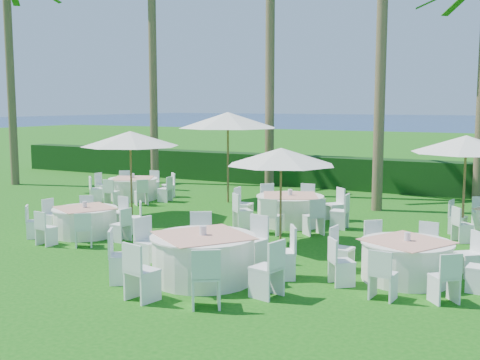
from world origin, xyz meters
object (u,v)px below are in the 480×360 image
Objects in this scene: banquet_table_d at (133,188)px; umbrella_c at (228,120)px; umbrella_b at (281,157)px; umbrella_a at (130,139)px; banquet_table_a at (85,221)px; banquet_table_b at (203,257)px; banquet_table_e at (290,209)px; umbrella_d at (466,144)px; banquet_table_c at (407,260)px.

umbrella_c is (3.18, 0.95, 2.33)m from banquet_table_d.
umbrella_a is at bearing 167.45° from umbrella_b.
banquet_table_b reaches higher than banquet_table_a.
banquet_table_a is 3.15m from umbrella_a.
banquet_table_b is at bearing -92.21° from umbrella_b.
banquet_table_e is 2.93m from umbrella_b.
umbrella_d reaches higher than banquet_table_d.
banquet_table_b is 1.15× the size of banquet_table_c.
umbrella_c is at bearing 71.87° from umbrella_a.
umbrella_b is (0.12, 3.21, 1.60)m from banquet_table_b.
banquet_table_e is 1.20× the size of umbrella_d.
banquet_table_b is at bearing -40.80° from umbrella_a.
umbrella_d reaches higher than banquet_table_e.
banquet_table_a is at bearing -151.90° from umbrella_d.
banquet_table_d reaches higher than banquet_table_a.
banquet_table_b is 9.13m from umbrella_c.
umbrella_a is (-4.43, -1.16, 1.84)m from banquet_table_e.
banquet_table_d is (-10.37, 5.25, -0.01)m from banquet_table_c.
umbrella_a is (2.00, -2.64, 1.87)m from banquet_table_d.
umbrella_d is (3.68, 6.30, 1.81)m from banquet_table_b.
banquet_table_d is 1.05× the size of umbrella_a.
banquet_table_c is (3.31, 1.75, -0.06)m from banquet_table_b.
banquet_table_a is at bearing -96.45° from umbrella_c.
banquet_table_d is 1.09× the size of umbrella_d.
umbrella_c reaches higher than banquet_table_b.
banquet_table_b is 1.35× the size of umbrella_b.
umbrella_a is at bearing 101.22° from banquet_table_a.
umbrella_a is at bearing 139.20° from banquet_table_b.
banquet_table_c is at bearing -43.76° from banquet_table_e.
umbrella_a is (-0.49, 2.47, 1.89)m from banquet_table_a.
banquet_table_c is at bearing -26.84° from banquet_table_d.
banquet_table_c is at bearing -1.04° from banquet_table_a.
banquet_table_d is 4.05m from umbrella_c.
banquet_table_a is 1.00× the size of umbrella_a.
banquet_table_d is at bearing 176.27° from umbrella_d.
umbrella_d reaches higher than banquet_table_b.
banquet_table_d is 0.89× the size of umbrella_c.
umbrella_d is at bearing 10.16° from banquet_table_e.
umbrella_c reaches higher than banquet_table_c.
umbrella_b is at bearing -27.82° from banquet_table_d.
umbrella_c is at bearing 167.69° from umbrella_d.
banquet_table_b is at bearing -63.99° from umbrella_c.
banquet_table_c is (7.88, -0.14, 0.02)m from banquet_table_a.
banquet_table_b is 1.04× the size of umbrella_c.
banquet_table_e is at bearing 107.95° from umbrella_b.
banquet_table_a is at bearing 157.46° from banquet_table_b.
banquet_table_b is at bearing -22.54° from banquet_table_a.
banquet_table_b reaches higher than banquet_table_d.
umbrella_a reaches higher than banquet_table_e.
umbrella_d is (10.74, -0.70, 1.88)m from banquet_table_d.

